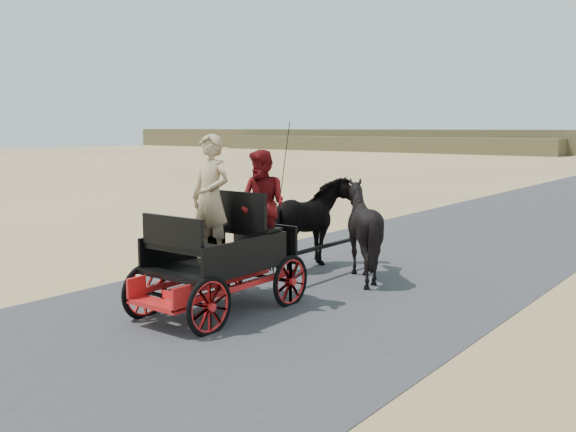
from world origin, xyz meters
The scene contains 8 objects.
ground centered at (0.00, 0.00, 0.00)m, with size 140.00×140.00×0.00m, color tan.
road centered at (0.00, 0.00, 0.01)m, with size 6.00×140.00×0.01m, color #38383A.
ridge_near centered at (-30.00, 58.00, 0.80)m, with size 40.00×4.00×1.60m, color brown.
carriage centered at (-0.43, 2.11, 0.36)m, with size 1.30×2.40×0.72m, color black, non-canonical shape.
horse_left centered at (-0.98, 5.11, 0.85)m, with size 0.91×2.01×1.70m, color black.
horse_right centered at (0.12, 5.11, 0.85)m, with size 1.37×1.54×1.70m, color black.
driver_man centered at (-0.63, 2.16, 1.62)m, with size 0.66×0.43×1.80m, color tan.
passenger_woman centered at (-0.13, 2.71, 1.51)m, with size 0.77×0.60×1.58m, color #660C0F.
Camera 1 is at (5.77, -4.39, 2.61)m, focal length 40.00 mm.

